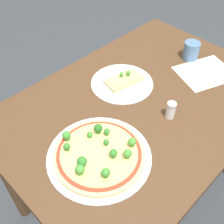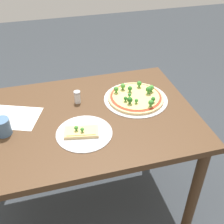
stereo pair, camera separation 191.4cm
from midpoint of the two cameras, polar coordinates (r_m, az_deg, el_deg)
ground_plane at (r=1.69m, az=-16.16°, el=-43.20°), size 8.00×8.00×0.00m
dining_table at (r=1.06m, az=-23.58°, el=-36.17°), size 1.21×0.83×0.77m
pizza_tray_whole at (r=0.95m, az=-3.62°, el=-27.18°), size 0.37×0.37×0.07m
pizza_tray_slice at (r=0.93m, az=-29.03°, el=-41.85°), size 0.28×0.28×0.05m
drinking_cup at (r=1.10m, az=-51.06°, el=-32.45°), size 0.08×0.08×0.09m
condiment_shaker at (r=1.00m, az=-25.72°, el=-25.93°), size 0.04×0.04×0.07m
paper_menu at (r=1.15m, az=-44.84°, el=-28.57°), size 0.31×0.28×0.00m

